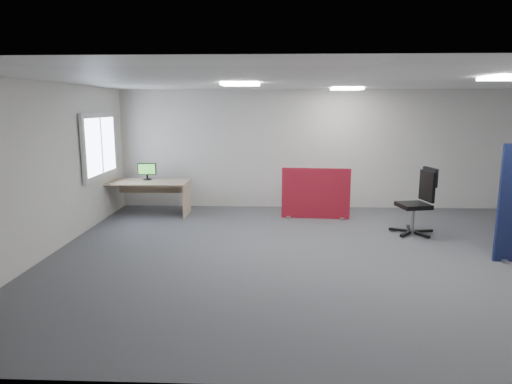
{
  "coord_description": "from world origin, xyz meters",
  "views": [
    {
      "loc": [
        -0.94,
        -6.98,
        2.32
      ],
      "look_at": [
        -1.23,
        0.03,
        1.0
      ],
      "focal_mm": 32.0,
      "sensor_mm": 36.0,
      "label": 1
    }
  ],
  "objects_px": {
    "second_desk": "(149,189)",
    "office_chair": "(420,197)",
    "red_divider": "(316,194)",
    "monitor_second": "(147,171)"
  },
  "relations": [
    {
      "from": "red_divider",
      "to": "monitor_second",
      "type": "bearing_deg",
      "value": 178.14
    },
    {
      "from": "second_desk",
      "to": "office_chair",
      "type": "height_order",
      "value": "office_chair"
    },
    {
      "from": "second_desk",
      "to": "monitor_second",
      "type": "xyz_separation_m",
      "value": [
        -0.06,
        0.15,
        0.38
      ]
    },
    {
      "from": "second_desk",
      "to": "monitor_second",
      "type": "height_order",
      "value": "monitor_second"
    },
    {
      "from": "red_divider",
      "to": "second_desk",
      "type": "relative_size",
      "value": 0.82
    },
    {
      "from": "red_divider",
      "to": "second_desk",
      "type": "distance_m",
      "value": 3.61
    },
    {
      "from": "red_divider",
      "to": "office_chair",
      "type": "height_order",
      "value": "office_chair"
    },
    {
      "from": "red_divider",
      "to": "office_chair",
      "type": "xyz_separation_m",
      "value": [
        1.81,
        -1.09,
        0.17
      ]
    },
    {
      "from": "second_desk",
      "to": "office_chair",
      "type": "xyz_separation_m",
      "value": [
        5.41,
        -1.35,
        0.13
      ]
    },
    {
      "from": "red_divider",
      "to": "office_chair",
      "type": "relative_size",
      "value": 1.18
    }
  ]
}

